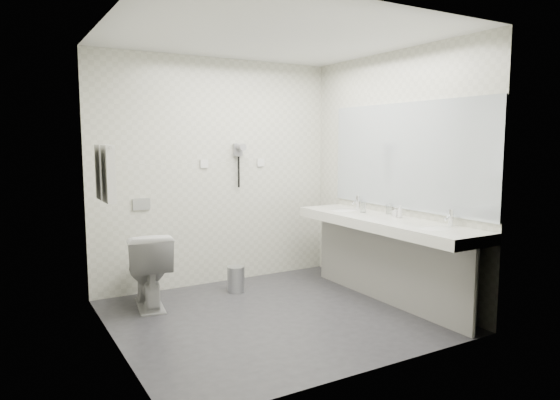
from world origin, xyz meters
TOP-DOWN VIEW (x-y plane):
  - floor at (0.00, 0.00)m, footprint 2.80×2.80m
  - ceiling at (0.00, 0.00)m, footprint 2.80×2.80m
  - wall_back at (0.00, 1.30)m, footprint 2.80×0.00m
  - wall_front at (0.00, -1.30)m, footprint 2.80×0.00m
  - wall_left at (-1.40, 0.00)m, footprint 0.00×2.60m
  - wall_right at (1.40, 0.00)m, footprint 0.00×2.60m
  - vanity_counter at (1.12, -0.20)m, footprint 0.55×2.20m
  - vanity_panel at (1.15, -0.20)m, footprint 0.03×2.15m
  - vanity_post_near at (1.18, -1.24)m, footprint 0.06×0.06m
  - vanity_post_far at (1.18, 0.84)m, footprint 0.06×0.06m
  - mirror at (1.39, -0.20)m, footprint 0.02×2.20m
  - basin_near at (1.12, -0.85)m, footprint 0.40×0.31m
  - basin_far at (1.12, 0.45)m, footprint 0.40×0.31m
  - faucet_near at (1.32, -0.85)m, footprint 0.04×0.04m
  - faucet_far at (1.32, 0.45)m, footprint 0.04×0.04m
  - soap_bottle_a at (1.26, -0.20)m, footprint 0.06×0.06m
  - soap_bottle_c at (1.26, -0.27)m, footprint 0.06×0.06m
  - glass_left at (1.34, -0.02)m, footprint 0.07×0.07m
  - glass_right at (1.20, 0.21)m, footprint 0.08×0.08m
  - toilet at (-0.92, 0.85)m, footprint 0.52×0.78m
  - flush_plate at (-0.85, 1.29)m, footprint 0.18×0.02m
  - pedal_bin at (0.01, 0.85)m, footprint 0.24×0.24m
  - bin_lid at (0.01, 0.85)m, footprint 0.19×0.19m
  - towel_rail at (-1.35, 0.55)m, footprint 0.02×0.62m
  - towel_near at (-1.34, 0.41)m, footprint 0.07×0.24m
  - towel_far at (-1.34, 0.69)m, footprint 0.07×0.24m
  - dryer_cradle at (0.25, 1.27)m, footprint 0.10×0.04m
  - dryer_barrel at (0.25, 1.20)m, footprint 0.08×0.14m
  - dryer_cord at (0.25, 1.26)m, footprint 0.02×0.02m
  - switch_plate_a at (-0.15, 1.29)m, footprint 0.09×0.02m
  - switch_plate_b at (0.55, 1.29)m, footprint 0.09×0.02m

SIDE VIEW (x-z plane):
  - floor at x=0.00m, z-range 0.00..0.00m
  - pedal_bin at x=0.01m, z-range 0.00..0.26m
  - bin_lid at x=0.01m, z-range 0.26..0.28m
  - toilet at x=-0.92m, z-range 0.00..0.74m
  - vanity_panel at x=1.15m, z-range 0.00..0.75m
  - vanity_post_near at x=1.18m, z-range 0.00..0.75m
  - vanity_post_far at x=1.18m, z-range 0.00..0.75m
  - vanity_counter at x=1.12m, z-range 0.75..0.85m
  - basin_near at x=1.12m, z-range 0.81..0.86m
  - basin_far at x=1.12m, z-range 0.81..0.86m
  - soap_bottle_a at x=1.26m, z-range 0.85..0.95m
  - glass_left at x=1.34m, z-range 0.85..0.95m
  - glass_right at x=1.20m, z-range 0.85..0.96m
  - soap_bottle_c at x=1.26m, z-range 0.85..0.97m
  - faucet_near at x=1.32m, z-range 0.85..1.00m
  - faucet_far at x=1.32m, z-range 0.85..1.00m
  - flush_plate at x=-0.85m, z-range 0.89..1.01m
  - wall_back at x=0.00m, z-range -0.15..2.65m
  - wall_front at x=0.00m, z-range -0.15..2.65m
  - wall_left at x=-1.40m, z-range -0.05..2.55m
  - wall_right at x=1.40m, z-range -0.05..2.55m
  - dryer_cord at x=0.25m, z-range 1.07..1.43m
  - towel_near at x=-1.34m, z-range 1.09..1.57m
  - towel_far at x=-1.34m, z-range 1.09..1.57m
  - switch_plate_a at x=-0.15m, z-range 1.31..1.40m
  - switch_plate_b at x=0.55m, z-range 1.31..1.40m
  - mirror at x=1.39m, z-range 0.92..1.98m
  - dryer_cradle at x=0.25m, z-range 1.43..1.57m
  - dryer_barrel at x=0.25m, z-range 1.49..1.57m
  - towel_rail at x=-1.35m, z-range 1.54..1.56m
  - ceiling at x=0.00m, z-range 2.50..2.50m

